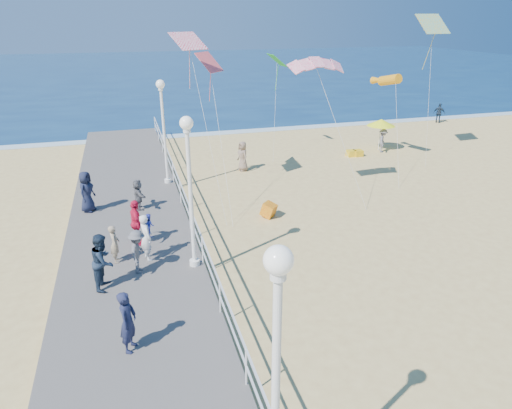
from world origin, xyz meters
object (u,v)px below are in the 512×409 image
object	(u,v)px
lamp_post_far	(163,122)
beach_chair_left	(351,153)
lamp_post_near	(276,365)
spectator_0	(128,322)
spectator_4	(87,192)
beach_walker_a	(383,141)
beach_walker_c	(243,156)
lamp_post_mid	(190,178)
toddler_held	(149,225)
spectator_6	(115,244)
spectator_3	(136,223)
spectator_2	(138,252)
spectator_7	(103,261)
beach_chair_right	(358,153)
beach_walker_b	(439,113)
box_kite	(269,211)
beach_umbrella	(381,123)
woman_holding_toddler	(146,237)
spectator_5	(138,195)

from	to	relation	value
lamp_post_far	beach_chair_left	world-z (taller)	lamp_post_far
lamp_post_near	spectator_0	distance (m)	6.06
spectator_4	beach_walker_a	xyz separation A→B (m)	(18.54, 6.09, -0.54)
beach_chair_left	beach_walker_c	bearing A→B (deg)	-173.17
lamp_post_mid	toddler_held	xyz separation A→B (m)	(-1.41, 1.05, -1.98)
toddler_held	spectator_6	size ratio (longest dim) A/B	0.61
spectator_4	spectator_3	bearing A→B (deg)	-126.41
lamp_post_near	spectator_3	bearing A→B (deg)	99.41
lamp_post_mid	spectator_3	distance (m)	3.70
spectator_2	spectator_7	xyz separation A→B (m)	(-1.10, -0.67, 0.17)
spectator_2	beach_chair_right	world-z (taller)	spectator_2
lamp_post_near	beach_walker_b	size ratio (longest dim) A/B	3.20
beach_walker_a	beach_walker_c	distance (m)	10.15
lamp_post_mid	spectator_4	world-z (taller)	lamp_post_mid
lamp_post_mid	spectator_7	world-z (taller)	lamp_post_mid
toddler_held	beach_walker_a	size ratio (longest dim) A/B	0.54
lamp_post_far	spectator_0	world-z (taller)	lamp_post_far
beach_walker_c	box_kite	xyz separation A→B (m)	(-0.57, -6.95, -0.59)
lamp_post_mid	spectator_7	size ratio (longest dim) A/B	2.81
lamp_post_far	beach_umbrella	xyz separation A→B (m)	(14.77, 3.78, -1.75)
spectator_2	spectator_6	distance (m)	1.22
lamp_post_far	spectator_0	distance (m)	13.35
lamp_post_mid	beach_umbrella	xyz separation A→B (m)	(14.77, 12.78, -1.75)
toddler_held	beach_umbrella	xyz separation A→B (m)	(16.18, 11.73, 0.23)
spectator_6	box_kite	world-z (taller)	spectator_6
lamp_post_far	spectator_3	world-z (taller)	lamp_post_far
lamp_post_mid	spectator_4	distance (m)	7.61
beach_walker_a	spectator_6	bearing A→B (deg)	155.41
beach_walker_b	spectator_6	bearing A→B (deg)	79.28
spectator_3	lamp_post_far	bearing A→B (deg)	-23.41
beach_chair_left	spectator_3	bearing A→B (deg)	-145.33
lamp_post_near	spectator_4	distance (m)	15.80
beach_chair_left	woman_holding_toddler	bearing A→B (deg)	-141.40
lamp_post_mid	box_kite	distance (m)	6.65
spectator_2	beach_walker_a	xyz separation A→B (m)	(16.60, 12.16, -0.39)
lamp_post_near	beach_chair_left	bearing A→B (deg)	59.66
spectator_5	spectator_3	bearing A→B (deg)	165.93
spectator_3	spectator_7	size ratio (longest dim) A/B	0.97
spectator_5	spectator_0	bearing A→B (deg)	165.42
lamp_post_far	spectator_5	world-z (taller)	lamp_post_far
lamp_post_mid	spectator_5	distance (m)	6.49
spectator_4	spectator_6	bearing A→B (deg)	-140.02
box_kite	beach_walker_b	bearing A→B (deg)	-8.47
spectator_0	beach_chair_left	world-z (taller)	spectator_0
lamp_post_mid	spectator_0	distance (m)	5.15
beach_chair_left	beach_chair_right	size ratio (longest dim) A/B	1.00
spectator_6	beach_chair_left	size ratio (longest dim) A/B	2.57
beach_walker_a	beach_umbrella	bearing A→B (deg)	25.49
spectator_5	beach_umbrella	size ratio (longest dim) A/B	0.66
beach_walker_b	lamp_post_far	bearing A→B (deg)	67.96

